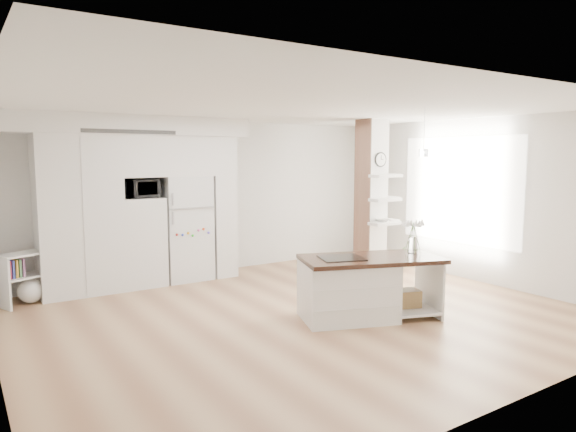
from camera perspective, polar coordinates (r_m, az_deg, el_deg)
name	(u,v)px	position (r m, az deg, el deg)	size (l,w,h in m)	color
floor	(301,314)	(6.91, 1.47, -10.83)	(7.00, 6.00, 0.01)	tan
room	(302,174)	(6.60, 1.52, 4.73)	(7.04, 6.04, 2.72)	white
cabinet_wall	(129,193)	(8.43, -17.26, 2.48)	(4.00, 0.71, 2.70)	white
refrigerator	(185,228)	(8.81, -11.36, -1.31)	(0.78, 0.69, 1.75)	white
column	(377,198)	(9.00, 9.90, 1.94)	(0.69, 0.90, 2.70)	silver
window	(459,190)	(9.24, 18.46, 2.74)	(2.40, 2.40, 0.00)	white
pendant_light	(390,153)	(7.79, 11.29, 6.85)	(0.12, 0.12, 0.10)	white
kitchen_island	(356,286)	(6.68, 7.62, -7.75)	(1.95, 1.40, 1.37)	white
bookshelf	(26,282)	(8.16, -27.06, -6.51)	(0.71, 0.57, 0.74)	white
floor_plant_a	(400,258)	(9.62, 12.31, -4.61)	(0.24, 0.20, 0.44)	#3B6628
floor_plant_b	(365,250)	(10.28, 8.60, -3.77)	(0.26, 0.26, 0.46)	#3B6628
microwave	(141,188)	(8.43, -16.06, 2.96)	(0.54, 0.37, 0.30)	#2D2D2D
shelf_plant	(381,187)	(9.28, 10.34, 3.15)	(0.27, 0.23, 0.30)	#3B6628
decor_bowl	(383,220)	(8.82, 10.50, -0.45)	(0.22, 0.22, 0.05)	white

